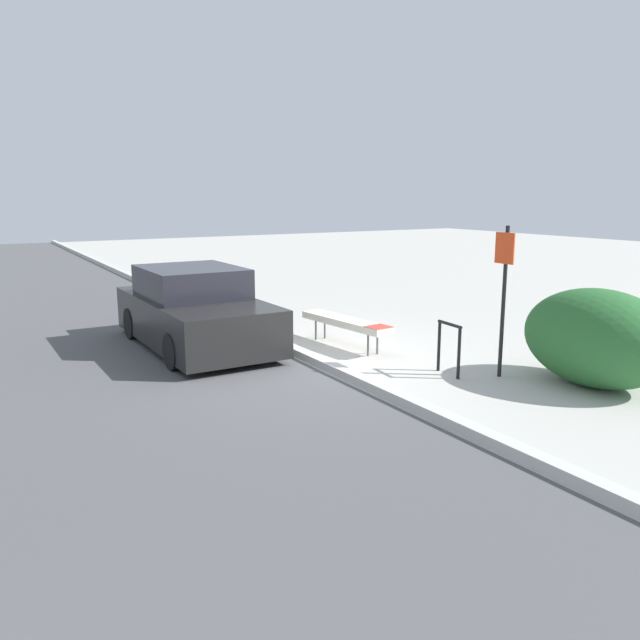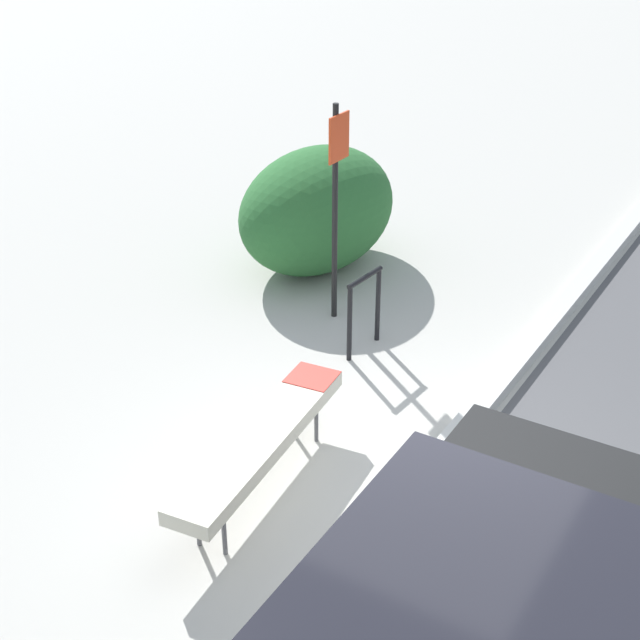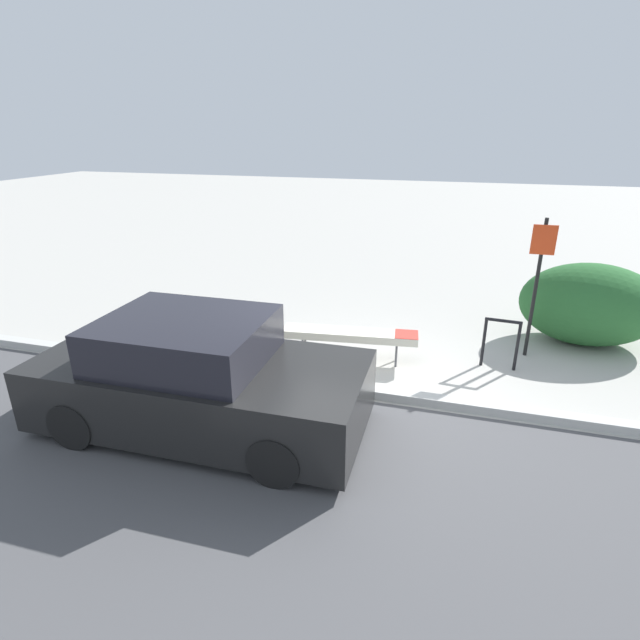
% 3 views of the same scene
% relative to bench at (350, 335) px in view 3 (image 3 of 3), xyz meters
% --- Properties ---
extents(ground_plane, '(60.00, 60.00, 0.00)m').
position_rel_bench_xyz_m(ground_plane, '(0.38, -1.05, -0.46)').
color(ground_plane, '#ADAAA3').
extents(curb, '(60.00, 0.20, 0.13)m').
position_rel_bench_xyz_m(curb, '(0.38, -1.05, -0.39)').
color(curb, '#B7B7B2').
rests_on(curb, ground_plane).
extents(bench, '(2.20, 0.64, 0.53)m').
position_rel_bench_xyz_m(bench, '(0.00, 0.00, 0.00)').
color(bench, '#515156').
rests_on(bench, ground_plane).
extents(bike_rack, '(0.55, 0.09, 0.83)m').
position_rel_bench_xyz_m(bike_rack, '(2.32, 0.40, 0.04)').
color(bike_rack, black).
rests_on(bike_rack, ground_plane).
extents(sign_post, '(0.36, 0.08, 2.30)m').
position_rel_bench_xyz_m(sign_post, '(2.79, 1.01, 0.93)').
color(sign_post, black).
rests_on(sign_post, ground_plane).
extents(fire_hydrant, '(0.36, 0.22, 0.77)m').
position_rel_bench_xyz_m(fire_hydrant, '(-3.30, -0.55, -0.05)').
color(fire_hydrant, gold).
rests_on(fire_hydrant, ground_plane).
extents(shrub_hedge, '(2.30, 1.57, 1.43)m').
position_rel_bench_xyz_m(shrub_hedge, '(3.82, 1.87, 0.26)').
color(shrub_hedge, '#28602D').
rests_on(shrub_hedge, ground_plane).
extents(parked_car_near, '(4.12, 1.89, 1.45)m').
position_rel_bench_xyz_m(parked_car_near, '(-1.42, -2.36, 0.20)').
color(parked_car_near, black).
rests_on(parked_car_near, ground_plane).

